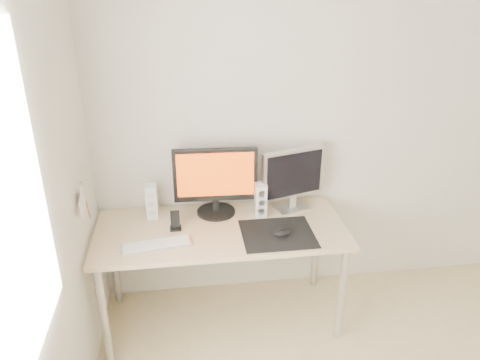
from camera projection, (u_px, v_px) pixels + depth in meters
wall_back at (348, 126)px, 3.23m from camera, size 3.50×0.00×3.50m
mousepad at (278, 234)px, 2.92m from camera, size 0.45×0.40×0.00m
mouse at (282, 233)px, 2.89m from camera, size 0.11×0.07×0.04m
desk at (221, 238)px, 3.03m from camera, size 1.60×0.70×0.73m
main_monitor at (215, 179)px, 3.06m from camera, size 0.55×0.27×0.47m
second_monitor at (293, 177)px, 3.13m from camera, size 0.44×0.22×0.43m
speaker_left at (152, 202)px, 3.07m from camera, size 0.07×0.09×0.23m
speaker_right at (261, 200)px, 3.09m from camera, size 0.07×0.09×0.23m
keyboard at (156, 245)px, 2.80m from camera, size 0.43×0.18×0.02m
phone_dock at (175, 224)px, 2.96m from camera, size 0.07×0.06×0.13m
pennant at (83, 201)px, 2.64m from camera, size 0.01×0.23×0.29m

